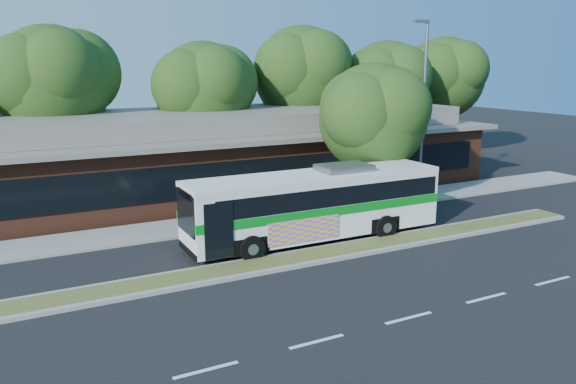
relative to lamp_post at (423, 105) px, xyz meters
name	(u,v)px	position (x,y,z in m)	size (l,w,h in m)	color
ground	(319,263)	(-9.56, -6.00, -4.90)	(120.00, 120.00, 0.00)	black
median_strip	(311,256)	(-9.56, -5.40, -4.83)	(26.00, 1.10, 0.15)	#464F21
sidewalk	(248,219)	(-9.56, 0.40, -4.84)	(44.00, 2.60, 0.12)	gray
plaza_building	(200,154)	(-9.56, 6.99, -2.77)	(33.20, 11.20, 4.45)	brown
lamp_post	(423,105)	(0.00, 0.00, 0.00)	(0.93, 0.18, 9.07)	slate
tree_bg_b	(60,80)	(-16.13, 10.14, 1.24)	(6.69, 6.00, 9.00)	black
tree_bg_c	(209,88)	(-8.16, 9.13, 0.69)	(6.24, 5.60, 8.26)	black
tree_bg_d	(307,72)	(-1.12, 10.15, 1.52)	(6.91, 6.20, 9.37)	black
tree_bg_e	(390,82)	(4.85, 9.14, 0.84)	(6.47, 5.80, 8.50)	black
tree_bg_f	(447,76)	(10.87, 10.14, 1.16)	(6.69, 6.00, 8.92)	black
transit_bus	(316,200)	(-8.30, -3.60, -3.23)	(10.73, 2.56, 3.00)	white
sidewalk_tree	(378,115)	(-3.19, -0.58, -0.29)	(5.70, 5.12, 7.05)	black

